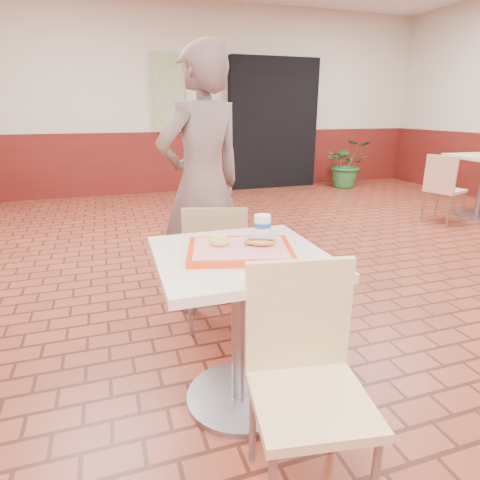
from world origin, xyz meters
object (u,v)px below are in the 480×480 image
object	(u,v)px
chair_main_back	(216,261)
chair_second_left	(443,185)
long_john_donut	(260,241)
potted_plant	(347,164)
chair_main_front	(305,370)
customer	(203,185)
ring_donut	(219,241)
paper_cup	(262,225)
serving_tray	(240,250)
main_table	(240,305)

from	to	relation	value
chair_main_back	chair_second_left	distance (m)	3.69
long_john_donut	potted_plant	world-z (taller)	potted_plant
chair_main_front	customer	world-z (taller)	customer
chair_main_back	long_john_donut	bearing A→B (deg)	107.45
chair_main_back	ring_donut	size ratio (longest dim) A/B	8.76
chair_second_left	potted_plant	bearing A→B (deg)	-23.53
potted_plant	paper_cup	bearing A→B (deg)	-126.74
paper_cup	long_john_donut	bearing A→B (deg)	-115.09
chair_main_front	customer	size ratio (longest dim) A/B	0.49
serving_tray	ring_donut	world-z (taller)	ring_donut
main_table	chair_main_back	bearing A→B (deg)	83.83
customer	chair_second_left	world-z (taller)	customer
main_table	long_john_donut	distance (m)	0.31
potted_plant	serving_tray	bearing A→B (deg)	-127.19
chair_second_left	long_john_donut	bearing A→B (deg)	106.55
customer	potted_plant	size ratio (longest dim) A/B	2.06
serving_tray	potted_plant	bearing A→B (deg)	52.81
chair_main_back	paper_cup	distance (m)	0.70
main_table	potted_plant	bearing A→B (deg)	52.81
chair_main_front	paper_cup	world-z (taller)	paper_cup
customer	potted_plant	xyz separation A→B (m)	(3.53, 3.73, -0.45)
chair_main_back	potted_plant	bearing A→B (deg)	-114.78
customer	serving_tray	distance (m)	1.03
main_table	customer	distance (m)	1.09
potted_plant	customer	bearing A→B (deg)	-133.40
chair_second_left	potted_plant	distance (m)	2.45
main_table	long_john_donut	size ratio (longest dim) A/B	5.03
main_table	ring_donut	bearing A→B (deg)	137.81
customer	long_john_donut	world-z (taller)	customer
chair_main_front	serving_tray	distance (m)	0.57
serving_tray	potted_plant	size ratio (longest dim) A/B	0.52
chair_main_front	potted_plant	size ratio (longest dim) A/B	1.00
chair_main_front	chair_main_back	xyz separation A→B (m)	(-0.01, 1.18, -0.02)
chair_main_front	chair_second_left	distance (m)	4.33
serving_tray	chair_main_front	bearing A→B (deg)	-80.22
serving_tray	ring_donut	size ratio (longest dim) A/B	4.77
ring_donut	potted_plant	distance (m)	5.97
chair_main_front	potted_plant	bearing A→B (deg)	65.70
customer	paper_cup	world-z (taller)	customer
chair_main_back	serving_tray	size ratio (longest dim) A/B	1.84
ring_donut	paper_cup	distance (m)	0.23
chair_main_front	long_john_donut	xyz separation A→B (m)	(0.01, 0.47, 0.33)
paper_cup	potted_plant	distance (m)	5.80
customer	potted_plant	distance (m)	5.15
paper_cup	chair_second_left	bearing A→B (deg)	34.03
chair_second_left	customer	bearing A→B (deg)	92.74
main_table	customer	world-z (taller)	customer
serving_tray	long_john_donut	xyz separation A→B (m)	(0.09, -0.01, 0.03)
paper_cup	potted_plant	bearing A→B (deg)	53.26
long_john_donut	potted_plant	bearing A→B (deg)	53.53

